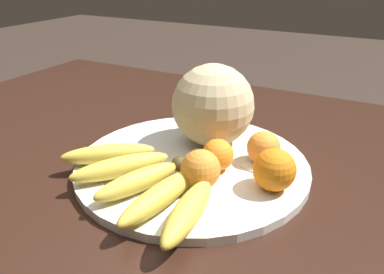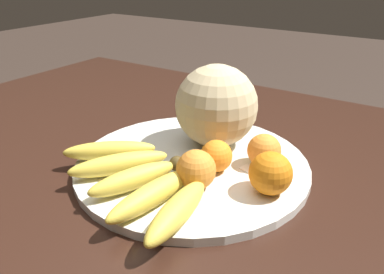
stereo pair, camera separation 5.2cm
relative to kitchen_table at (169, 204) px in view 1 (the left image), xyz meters
name	(u,v)px [view 1 (the left image)]	position (x,y,z in m)	size (l,w,h in m)	color
kitchen_table	(169,204)	(0.00, 0.00, 0.00)	(1.53, 1.13, 0.76)	black
fruit_bowl	(192,164)	(-0.04, -0.02, 0.09)	(0.44, 0.44, 0.02)	silver
melon	(213,105)	(-0.04, -0.11, 0.18)	(0.16, 0.16, 0.16)	#C6B284
banana_bunch	(142,181)	(-0.02, 0.11, 0.12)	(0.32, 0.24, 0.04)	#473819
orange_front_left	(201,169)	(-0.10, 0.05, 0.13)	(0.07, 0.07, 0.07)	orange
orange_front_right	(274,171)	(-0.20, 0.00, 0.14)	(0.07, 0.07, 0.07)	orange
orange_mid_center	(264,148)	(-0.16, -0.08, 0.13)	(0.06, 0.06, 0.06)	orange
orange_back_left	(218,155)	(-0.10, -0.01, 0.13)	(0.06, 0.06, 0.06)	orange
produce_tag	(259,171)	(-0.17, -0.04, 0.10)	(0.08, 0.04, 0.00)	white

